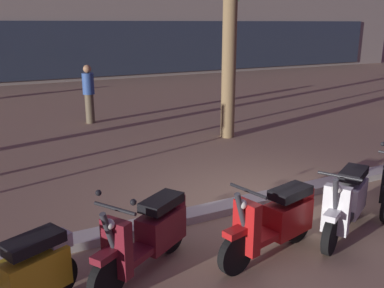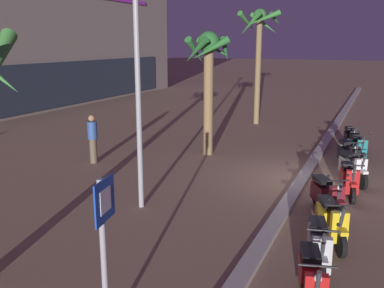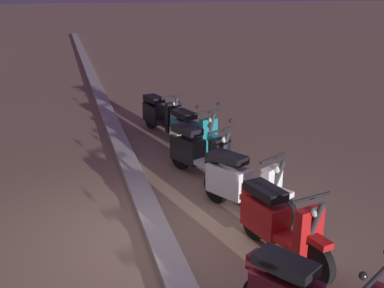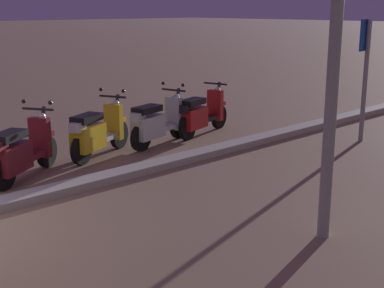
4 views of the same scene
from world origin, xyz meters
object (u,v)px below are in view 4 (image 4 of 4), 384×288
Objects in this scene: scooter_silver_lead_nearest at (157,123)px; crossing_sign at (365,66)px; scooter_yellow_mid_rear at (97,133)px; scooter_red_mid_front at (200,114)px; scooter_maroon_far_back at (21,152)px.

scooter_silver_lead_nearest is 4.23m from crossing_sign.
scooter_yellow_mid_rear is at bearing -2.87° from scooter_silver_lead_nearest.
crossing_sign reaches higher than scooter_silver_lead_nearest.
scooter_yellow_mid_rear is (1.32, -0.07, 0.00)m from scooter_silver_lead_nearest.
scooter_red_mid_front is 3.42m from crossing_sign.
scooter_yellow_mid_rear is (2.57, -0.01, 0.01)m from scooter_red_mid_front.
crossing_sign is at bearing 142.18° from scooter_silver_lead_nearest.
scooter_yellow_mid_rear is at bearing -29.48° from crossing_sign.
scooter_silver_lead_nearest and scooter_yellow_mid_rear have the same top height.
scooter_maroon_far_back is (2.90, 0.22, 0.00)m from scooter_silver_lead_nearest.
scooter_yellow_mid_rear reaches higher than scooter_red_mid_front.
scooter_silver_lead_nearest is at bearing -175.71° from scooter_maroon_far_back.
scooter_maroon_far_back is 6.63m from crossing_sign.
scooter_red_mid_front is 1.15× the size of scooter_maroon_far_back.
scooter_yellow_mid_rear and scooter_maroon_far_back have the same top height.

